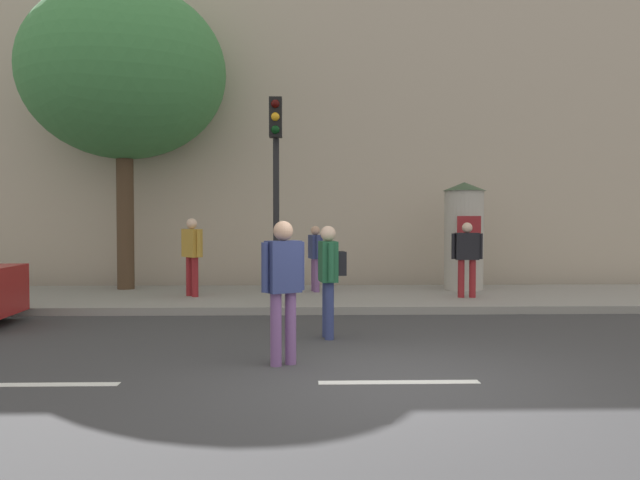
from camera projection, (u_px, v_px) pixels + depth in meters
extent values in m
plane|color=#38383A|center=(399.00, 382.00, 7.23)|extent=(80.00, 80.00, 0.00)
cube|color=gray|center=(352.00, 298.00, 14.22)|extent=(36.00, 4.00, 0.15)
cube|color=silver|center=(37.00, 384.00, 7.13)|extent=(1.80, 0.16, 0.01)
cube|color=silver|center=(399.00, 382.00, 7.23)|extent=(1.80, 0.16, 0.01)
cube|color=#B7A893|center=(339.00, 141.00, 19.08)|extent=(36.00, 5.00, 8.17)
cylinder|color=black|center=(276.00, 222.00, 12.47)|extent=(0.12, 0.12, 3.20)
cube|color=black|center=(276.00, 118.00, 12.23)|extent=(0.24, 0.24, 0.75)
sphere|color=#390605|center=(275.00, 104.00, 12.09)|extent=(0.16, 0.16, 0.16)
sphere|color=#F2A519|center=(275.00, 117.00, 12.10)|extent=(0.16, 0.16, 0.16)
sphere|color=#07330F|center=(275.00, 130.00, 12.10)|extent=(0.16, 0.16, 0.16)
cylinder|color=#B2ADA3|center=(464.00, 240.00, 15.19)|extent=(0.91, 0.91, 2.31)
cone|color=#334C33|center=(464.00, 187.00, 15.14)|extent=(1.00, 1.00, 0.20)
cube|color=maroon|center=(469.00, 236.00, 14.72)|extent=(0.54, 0.02, 0.90)
cylinder|color=#4C3826|center=(125.00, 224.00, 15.28)|extent=(0.40, 0.40, 3.07)
ellipsoid|color=#3D7F42|center=(124.00, 72.00, 15.16)|extent=(4.75, 4.75, 4.04)
cylinder|color=navy|center=(329.00, 311.00, 9.76)|extent=(0.14, 0.14, 0.87)
cylinder|color=navy|center=(327.00, 309.00, 9.97)|extent=(0.14, 0.14, 0.87)
cube|color=#1E5938|center=(328.00, 261.00, 9.84)|extent=(0.30, 0.46, 0.61)
cylinder|color=#1E5938|center=(331.00, 263.00, 9.58)|extent=(0.09, 0.09, 0.58)
cylinder|color=#1E5938|center=(325.00, 260.00, 10.10)|extent=(0.09, 0.09, 0.58)
sphere|color=beige|center=(328.00, 234.00, 9.82)|extent=(0.23, 0.23, 0.23)
cube|color=black|center=(340.00, 263.00, 9.87)|extent=(0.20, 0.30, 0.36)
cylinder|color=#724C84|center=(276.00, 330.00, 8.02)|extent=(0.14, 0.14, 0.91)
cylinder|color=#724C84|center=(291.00, 328.00, 8.12)|extent=(0.14, 0.14, 0.91)
cube|color=navy|center=(283.00, 267.00, 8.04)|extent=(0.48, 0.41, 0.64)
cylinder|color=navy|center=(265.00, 267.00, 7.91)|extent=(0.09, 0.09, 0.61)
cylinder|color=navy|center=(301.00, 266.00, 8.17)|extent=(0.09, 0.09, 0.61)
sphere|color=tan|center=(283.00, 231.00, 8.03)|extent=(0.25, 0.25, 0.25)
cylinder|color=maroon|center=(189.00, 276.00, 13.98)|extent=(0.14, 0.14, 0.84)
cylinder|color=maroon|center=(195.00, 277.00, 13.79)|extent=(0.14, 0.14, 0.84)
cube|color=#B78C33|center=(192.00, 243.00, 13.86)|extent=(0.50, 0.53, 0.60)
cylinder|color=#B78C33|center=(185.00, 243.00, 14.08)|extent=(0.09, 0.09, 0.57)
cylinder|color=#B78C33|center=(199.00, 243.00, 13.64)|extent=(0.09, 0.09, 0.57)
sphere|color=beige|center=(192.00, 224.00, 13.85)|extent=(0.23, 0.23, 0.23)
cylinder|color=#724C84|center=(314.00, 275.00, 14.89)|extent=(0.14, 0.14, 0.76)
cylinder|color=#724C84|center=(317.00, 275.00, 14.68)|extent=(0.14, 0.14, 0.76)
cube|color=navy|center=(315.00, 247.00, 14.76)|extent=(0.33, 0.48, 0.54)
cylinder|color=navy|center=(313.00, 246.00, 15.01)|extent=(0.09, 0.09, 0.51)
cylinder|color=navy|center=(318.00, 247.00, 14.51)|extent=(0.09, 0.09, 0.51)
sphere|color=tan|center=(315.00, 230.00, 14.75)|extent=(0.20, 0.20, 0.20)
cylinder|color=maroon|center=(472.00, 279.00, 13.68)|extent=(0.14, 0.14, 0.80)
cylinder|color=maroon|center=(461.00, 279.00, 13.69)|extent=(0.14, 0.14, 0.80)
cube|color=black|center=(467.00, 246.00, 13.66)|extent=(0.49, 0.27, 0.57)
cylinder|color=black|center=(481.00, 246.00, 13.65)|extent=(0.09, 0.09, 0.54)
cylinder|color=black|center=(454.00, 246.00, 13.67)|extent=(0.09, 0.09, 0.54)
sphere|color=beige|center=(467.00, 228.00, 13.65)|extent=(0.22, 0.22, 0.22)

